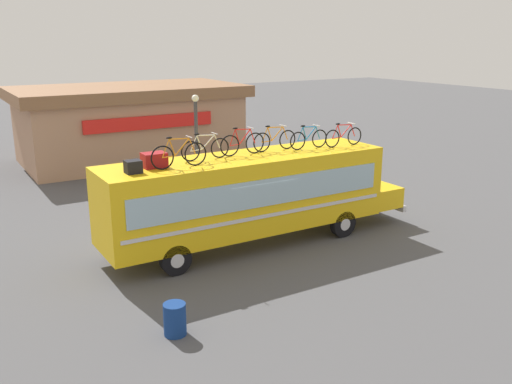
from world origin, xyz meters
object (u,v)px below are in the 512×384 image
at_px(bus, 252,193).
at_px(street_lamp, 197,147).
at_px(luggage_bag_1, 133,167).
at_px(rooftop_bicycle_5, 309,139).
at_px(rooftop_bicycle_2, 205,148).
at_px(rooftop_bicycle_3, 242,143).
at_px(luggage_bag_2, 154,160).
at_px(rooftop_bicycle_4, 275,140).
at_px(rooftop_bicycle_6, 343,136).
at_px(rooftop_bicycle_1, 179,155).
at_px(trash_bin, 175,319).

xyz_separation_m(bus, street_lamp, (-0.13, 4.06, 0.94)).
xyz_separation_m(luggage_bag_1, rooftop_bicycle_5, (6.58, 0.32, 0.17)).
xyz_separation_m(rooftop_bicycle_2, rooftop_bicycle_3, (1.40, 0.03, 0.03)).
height_order(luggage_bag_2, rooftop_bicycle_4, rooftop_bicycle_4).
height_order(luggage_bag_1, street_lamp, street_lamp).
distance_m(rooftop_bicycle_2, rooftop_bicycle_5, 3.96).
xyz_separation_m(rooftop_bicycle_4, rooftop_bicycle_6, (2.59, -0.60, -0.02)).
bearing_deg(street_lamp, luggage_bag_1, -133.06).
height_order(rooftop_bicycle_1, rooftop_bicycle_5, rooftop_bicycle_1).
bearing_deg(rooftop_bicycle_5, bus, 179.78).
relative_size(luggage_bag_1, rooftop_bicycle_1, 0.25).
bearing_deg(bus, rooftop_bicycle_6, -4.02).
bearing_deg(rooftop_bicycle_6, luggage_bag_1, -179.51).
xyz_separation_m(rooftop_bicycle_1, street_lamp, (2.67, 4.45, -0.78)).
relative_size(rooftop_bicycle_1, rooftop_bicycle_3, 1.08).
distance_m(rooftop_bicycle_1, street_lamp, 5.24).
relative_size(rooftop_bicycle_6, trash_bin, 2.07).
bearing_deg(rooftop_bicycle_5, rooftop_bicycle_1, -175.80).
height_order(rooftop_bicycle_4, street_lamp, street_lamp).
xyz_separation_m(bus, luggage_bag_2, (-3.43, 0.07, 1.54)).
distance_m(bus, street_lamp, 4.17).
bearing_deg(rooftop_bicycle_6, bus, 175.98).
bearing_deg(rooftop_bicycle_1, trash_bin, -116.34).
bearing_deg(rooftop_bicycle_3, rooftop_bicycle_1, -165.73).
height_order(rooftop_bicycle_2, rooftop_bicycle_6, rooftop_bicycle_2).
relative_size(rooftop_bicycle_2, rooftop_bicycle_4, 0.98).
xyz_separation_m(rooftop_bicycle_5, rooftop_bicycle_6, (1.38, -0.25, -0.00)).
bearing_deg(rooftop_bicycle_6, rooftop_bicycle_2, 174.57).
relative_size(rooftop_bicycle_1, rooftop_bicycle_2, 1.06).
xyz_separation_m(luggage_bag_1, rooftop_bicycle_3, (4.03, 0.60, 0.21)).
distance_m(luggage_bag_1, rooftop_bicycle_2, 2.70).
relative_size(rooftop_bicycle_3, rooftop_bicycle_6, 1.01).
height_order(rooftop_bicycle_5, rooftop_bicycle_6, rooftop_bicycle_5).
distance_m(rooftop_bicycle_4, street_lamp, 4.00).
distance_m(bus, luggage_bag_1, 4.51).
bearing_deg(rooftop_bicycle_5, luggage_bag_2, 179.23).
relative_size(bus, rooftop_bicycle_3, 6.80).
xyz_separation_m(bus, rooftop_bicycle_3, (-0.21, 0.27, 1.71)).
relative_size(rooftop_bicycle_2, rooftop_bicycle_6, 1.02).
xyz_separation_m(rooftop_bicycle_6, street_lamp, (-3.86, 4.32, -0.74)).
height_order(rooftop_bicycle_4, rooftop_bicycle_5, rooftop_bicycle_4).
distance_m(luggage_bag_2, street_lamp, 5.21).
distance_m(rooftop_bicycle_2, trash_bin, 6.39).
bearing_deg(luggage_bag_2, rooftop_bicycle_1, -35.88).
height_order(luggage_bag_1, rooftop_bicycle_3, rooftop_bicycle_3).
distance_m(bus, rooftop_bicycle_5, 2.88).
distance_m(luggage_bag_2, rooftop_bicycle_2, 1.84).
bearing_deg(luggage_bag_1, luggage_bag_2, 26.24).
relative_size(rooftop_bicycle_2, trash_bin, 2.11).
bearing_deg(trash_bin, rooftop_bicycle_3, 45.45).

